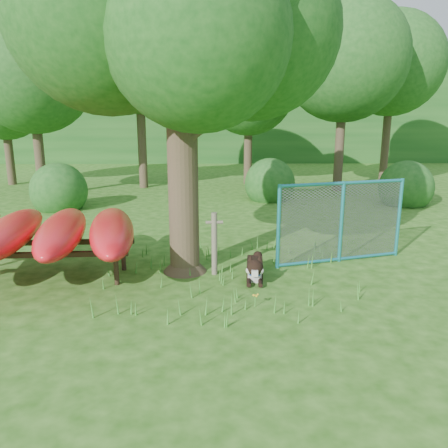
{
  "coord_description": "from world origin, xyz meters",
  "views": [
    {
      "loc": [
        0.05,
        -6.51,
        2.87
      ],
      "look_at": [
        0.2,
        1.2,
        1.0
      ],
      "focal_mm": 35.0,
      "sensor_mm": 36.0,
      "label": 1
    }
  ],
  "objects_px": {
    "kayak_rack": "(37,232)",
    "fence_section": "(341,222)",
    "oak_tree": "(177,8)",
    "husky_dog": "(255,268)"
  },
  "relations": [
    {
      "from": "kayak_rack",
      "to": "fence_section",
      "type": "xyz_separation_m",
      "value": [
        5.76,
        0.88,
        -0.05
      ]
    },
    {
      "from": "fence_section",
      "to": "oak_tree",
      "type": "bearing_deg",
      "value": 172.73
    },
    {
      "from": "oak_tree",
      "to": "fence_section",
      "type": "xyz_separation_m",
      "value": [
        3.18,
        0.5,
        -3.85
      ]
    },
    {
      "from": "oak_tree",
      "to": "husky_dog",
      "type": "bearing_deg",
      "value": -19.5
    },
    {
      "from": "oak_tree",
      "to": "fence_section",
      "type": "height_order",
      "value": "oak_tree"
    },
    {
      "from": "fence_section",
      "to": "husky_dog",
      "type": "bearing_deg",
      "value": -168.13
    },
    {
      "from": "husky_dog",
      "to": "fence_section",
      "type": "height_order",
      "value": "fence_section"
    },
    {
      "from": "oak_tree",
      "to": "kayak_rack",
      "type": "height_order",
      "value": "oak_tree"
    },
    {
      "from": "kayak_rack",
      "to": "husky_dog",
      "type": "xyz_separation_m",
      "value": [
        3.93,
        -0.09,
        -0.69
      ]
    },
    {
      "from": "husky_dog",
      "to": "kayak_rack",
      "type": "bearing_deg",
      "value": -176.18
    }
  ]
}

